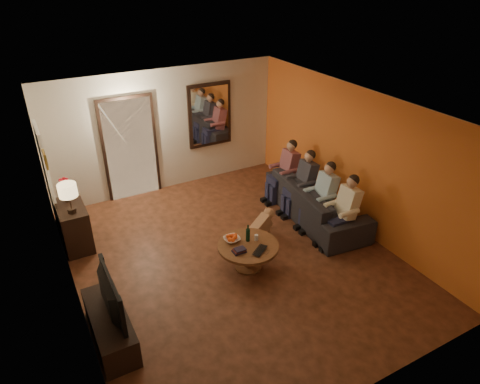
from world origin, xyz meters
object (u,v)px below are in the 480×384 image
person_a (344,213)px  dog (261,226)px  dresser (74,226)px  sofa (316,201)px  coffee_table (248,256)px  person_c (303,185)px  table_lamp (69,198)px  tv (104,297)px  bowl (232,239)px  wine_bottle (248,233)px  person_d (286,173)px  tv_stand (110,326)px  laptop (263,251)px  person_b (323,198)px

person_a → dog: (-1.23, 0.76, -0.32)m
dresser → sofa: bearing=-16.4°
sofa → coffee_table: 2.08m
sofa → person_c: 0.39m
table_lamp → tv: size_ratio=0.52×
bowl → wine_bottle: (0.23, -0.12, 0.12)m
person_d → dresser: bearing=175.0°
tv_stand → laptop: 2.46m
bowl → wine_bottle: 0.29m
table_lamp → dresser: bearing=90.0°
person_c → wine_bottle: size_ratio=3.87×
coffee_table → table_lamp: bearing=142.7°
tv_stand → person_d: bearing=26.5°
table_lamp → coffee_table: table_lamp is taller
person_b → laptop: bearing=-157.3°
dresser → person_d: bearing=-5.0°
sofa → coffee_table: bearing=117.7°
person_a → person_c: size_ratio=1.00×
table_lamp → person_d: 4.21m
person_a → dog: size_ratio=2.14×
dresser → bowl: bearing=-39.5°
dresser → person_b: bearing=-20.5°
sofa → wine_bottle: wine_bottle is taller
tv → bowl: size_ratio=3.98×
person_d → wine_bottle: 2.36m
tv_stand → bowl: size_ratio=5.05×
laptop → tv: bearing=148.6°
bowl → coffee_table: bearing=-50.7°
tv_stand → person_a: person_a is taller
tv_stand → table_lamp: bearing=90.0°
tv → dog: tv is taller
tv → person_d: 4.67m
dresser → person_b: (4.18, -1.56, 0.21)m
dresser → tv_stand: 2.45m
dresser → tv: 2.47m
dresser → person_a: 4.71m
person_a → dresser: bearing=152.6°
coffee_table → laptop: (0.10, -0.28, 0.24)m
person_a → person_c: (0.00, 1.20, 0.00)m
tv_stand → person_b: 4.29m
person_c → bowl: (-2.01, -0.83, -0.12)m
table_lamp → wine_bottle: size_ratio=1.74×
tv_stand → dog: size_ratio=2.34×
dresser → tv_stand: bearing=-90.0°
tv_stand → laptop: bearing=3.8°
tv_stand → person_c: bearing=19.6°
person_a → person_b: bearing=90.0°
person_c → coffee_table: 2.14m
wine_bottle → person_a: bearing=-8.1°
person_c → laptop: bearing=-142.6°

